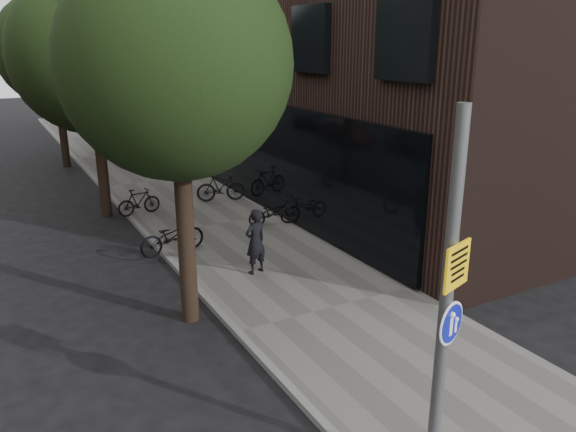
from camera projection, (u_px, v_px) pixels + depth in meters
ground at (428, 395)px, 9.45m from camera, size 120.00×120.00×0.00m
sidewalk at (218, 226)px, 17.91m from camera, size 4.50×60.00×0.12m
curb_edge at (148, 237)px, 16.88m from camera, size 0.15×60.00×0.13m
street_tree_near at (178, 74)px, 10.65m from camera, size 4.40×4.40×7.50m
street_tree_mid at (93, 60)px, 17.75m from camera, size 5.00×5.00×7.80m
street_tree_far at (55, 54)px, 25.28m from camera, size 5.00×5.00×7.80m
signpost at (446, 303)px, 6.92m from camera, size 0.55×0.21×4.94m
pedestrian at (255, 241)px, 13.91m from camera, size 0.69×0.55×1.67m
parked_bike_facade_near at (273, 212)px, 17.66m from camera, size 1.66×0.71×0.85m
parked_bike_facade_far at (221, 187)px, 20.33m from camera, size 1.81×0.95×1.05m
parked_bike_curb_near at (172, 236)px, 15.30m from camera, size 1.94×0.89×0.98m
parked_bike_curb_far at (139, 202)px, 18.74m from camera, size 1.53×0.63×0.89m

